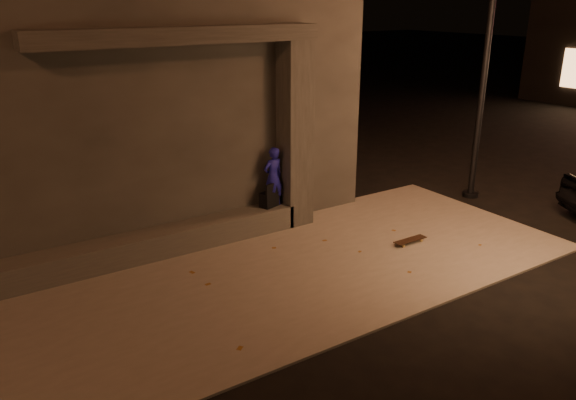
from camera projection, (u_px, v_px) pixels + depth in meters
ground at (342, 335)px, 7.68m from camera, size 120.00×120.00×0.00m
sidewalk at (267, 276)px, 9.25m from camera, size 11.00×4.40×0.04m
building at (110, 89)px, 11.42m from camera, size 9.00×5.10×5.22m
ledge at (142, 246)px, 9.78m from camera, size 6.00×0.55×0.45m
column at (295, 135)px, 10.89m from camera, size 0.55×0.55×3.60m
canopy at (181, 35)px, 9.15m from camera, size 5.00×0.70×0.28m
skateboarder at (273, 177)px, 10.89m from camera, size 0.46×0.32×1.18m
backpack at (269, 198)px, 10.98m from camera, size 0.40×0.32×0.50m
skateboard at (410, 240)px, 10.44m from camera, size 0.69×0.18×0.08m
street_lamp_2 at (490, 21)px, 11.77m from camera, size 0.36×0.36×6.86m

